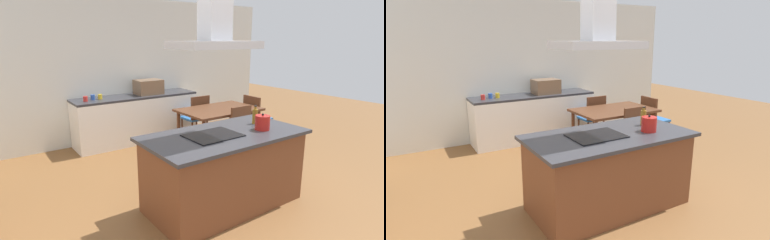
% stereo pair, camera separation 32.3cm
% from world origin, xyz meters
% --- Properties ---
extents(ground, '(16.00, 16.00, 0.00)m').
position_xyz_m(ground, '(0.00, 1.50, 0.00)').
color(ground, brown).
extents(wall_back, '(7.20, 0.10, 2.70)m').
position_xyz_m(wall_back, '(0.00, 3.25, 1.35)').
color(wall_back, silver).
rests_on(wall_back, ground).
extents(kitchen_island, '(1.91, 0.98, 0.90)m').
position_xyz_m(kitchen_island, '(0.00, 0.00, 0.45)').
color(kitchen_island, brown).
rests_on(kitchen_island, ground).
extents(cooktop, '(0.60, 0.44, 0.01)m').
position_xyz_m(cooktop, '(-0.18, 0.00, 0.91)').
color(cooktop, black).
rests_on(cooktop, kitchen_island).
extents(tea_kettle, '(0.23, 0.18, 0.20)m').
position_xyz_m(tea_kettle, '(0.46, -0.14, 0.99)').
color(tea_kettle, '#B21E19').
rests_on(tea_kettle, kitchen_island).
extents(olive_oil_bottle, '(0.07, 0.07, 0.24)m').
position_xyz_m(olive_oil_bottle, '(0.59, 0.11, 1.00)').
color(olive_oil_bottle, olive).
rests_on(olive_oil_bottle, kitchen_island).
extents(back_counter, '(2.40, 0.62, 0.90)m').
position_xyz_m(back_counter, '(0.25, 2.88, 0.45)').
color(back_counter, white).
rests_on(back_counter, ground).
extents(countertop_microwave, '(0.50, 0.38, 0.28)m').
position_xyz_m(countertop_microwave, '(0.52, 2.88, 1.04)').
color(countertop_microwave, brown).
rests_on(countertop_microwave, back_counter).
extents(coffee_mug_red, '(0.08, 0.08, 0.09)m').
position_xyz_m(coffee_mug_red, '(-0.72, 2.83, 0.95)').
color(coffee_mug_red, red).
rests_on(coffee_mug_red, back_counter).
extents(coffee_mug_blue, '(0.08, 0.08, 0.09)m').
position_xyz_m(coffee_mug_blue, '(-0.57, 2.91, 0.95)').
color(coffee_mug_blue, '#2D56B2').
rests_on(coffee_mug_blue, back_counter).
extents(coffee_mug_yellow, '(0.08, 0.08, 0.09)m').
position_xyz_m(coffee_mug_yellow, '(-0.45, 2.89, 0.95)').
color(coffee_mug_yellow, gold).
rests_on(coffee_mug_yellow, back_counter).
extents(dining_table, '(1.40, 0.90, 0.75)m').
position_xyz_m(dining_table, '(1.23, 1.58, 0.67)').
color(dining_table, '#59331E').
rests_on(dining_table, ground).
extents(chair_facing_back_wall, '(0.42, 0.42, 0.89)m').
position_xyz_m(chair_facing_back_wall, '(1.23, 2.24, 0.51)').
color(chair_facing_back_wall, '#2D6BB7').
rests_on(chair_facing_back_wall, ground).
extents(chair_at_right_end, '(0.42, 0.42, 0.89)m').
position_xyz_m(chair_at_right_end, '(2.15, 1.58, 0.51)').
color(chair_at_right_end, '#2D6BB7').
rests_on(chair_at_right_end, ground).
extents(chair_facing_island, '(0.42, 0.42, 0.89)m').
position_xyz_m(chair_facing_island, '(1.23, 0.91, 0.51)').
color(chair_facing_island, '#2D6BB7').
rests_on(chair_facing_island, ground).
extents(range_hood, '(0.90, 0.55, 0.78)m').
position_xyz_m(range_hood, '(-0.18, 0.00, 2.10)').
color(range_hood, '#ADADB2').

